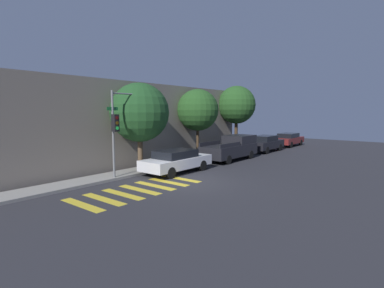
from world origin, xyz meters
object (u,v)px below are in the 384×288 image
Objects in this scene: sedan_far_end at (289,139)px; traffic_light_pole at (122,119)px; tree_near_corner at (140,113)px; tree_midblock at (198,110)px; pickup_truck at (232,148)px; tree_far_end at (236,105)px; sedan_middle at (265,143)px; sedan_near_corner at (177,161)px.

traffic_light_pole is at bearing 176.52° from sedan_far_end.
tree_near_corner is 5.77m from tree_midblock.
pickup_truck reaches higher than sedan_far_end.
pickup_truck is 0.88× the size of tree_far_end.
tree_near_corner is at bearing 163.72° from pickup_truck.
sedan_far_end is (5.65, 0.00, -0.05)m from sedan_middle.
sedan_middle reaches higher than sedan_near_corner.
sedan_far_end is 19.15m from tree_near_corner.
sedan_far_end is at bearing -9.23° from tree_midblock.
pickup_truck is (9.27, -1.27, -2.36)m from traffic_light_pole.
tree_near_corner is (2.01, 0.85, 0.31)m from traffic_light_pole.
sedan_far_end is 8.39m from tree_far_end.
traffic_light_pole is 0.89× the size of tree_midblock.
tree_midblock reaches higher than sedan_far_end.
sedan_middle is at bearing 0.00° from pickup_truck.
pickup_truck reaches higher than sedan_near_corner.
tree_far_end is at bearing 128.15° from sedan_middle.
sedan_middle is at bearing 0.00° from sedan_near_corner.
sedan_middle is (12.20, 0.00, 0.05)m from sedan_near_corner.
traffic_light_pole is 0.80× the size of tree_far_end.
pickup_truck is at bearing -54.98° from tree_midblock.
pickup_truck is at bearing 180.00° from sedan_far_end.
pickup_truck is 5.91m from sedan_middle.
traffic_light_pole is 21.02m from sedan_far_end.
traffic_light_pole reaches higher than sedan_near_corner.
tree_far_end is (5.73, 0.00, 0.48)m from tree_midblock.
tree_midblock is at bearing 6.25° from traffic_light_pole.
sedan_middle is 0.86× the size of tree_midblock.
tree_near_corner is (-0.97, 2.12, 2.85)m from sedan_near_corner.
tree_near_corner reaches higher than sedan_middle.
sedan_near_corner is at bearing -156.19° from tree_midblock.
tree_far_end is (-7.32, 2.12, 3.50)m from sedan_far_end.
sedan_middle is 0.85× the size of tree_near_corner.
sedan_middle is 5.65m from sedan_far_end.
sedan_middle is at bearing -4.78° from traffic_light_pole.
tree_midblock is at bearing 180.00° from tree_far_end.
traffic_light_pole is at bearing 156.93° from sedan_near_corner.
tree_near_corner reaches higher than sedan_near_corner.
traffic_light_pole is 1.02× the size of sedan_near_corner.
sedan_far_end is at bearing 0.00° from pickup_truck.
sedan_middle is at bearing -16.00° from tree_midblock.
tree_far_end is at bearing 3.61° from traffic_light_pole.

